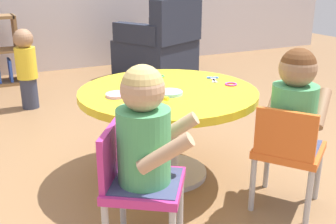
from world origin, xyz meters
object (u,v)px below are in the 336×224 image
(craft_table, at_px, (168,109))
(craft_scissors, at_px, (213,79))
(seated_child_right, at_px, (294,103))
(child_chair_left, at_px, (136,183))
(seated_child_left, at_px, (145,131))
(rolling_pin, at_px, (147,95))
(armchair_dark, at_px, (159,48))
(child_chair_right, at_px, (288,151))
(toddler_standing, at_px, (26,66))

(craft_table, height_order, craft_scissors, craft_scissors)
(craft_scissors, bearing_deg, seated_child_right, -84.85)
(child_chair_left, height_order, seated_child_left, seated_child_left)
(craft_table, xyz_separation_m, rolling_pin, (-0.18, -0.13, 0.14))
(seated_child_left, relative_size, armchair_dark, 0.53)
(seated_child_left, bearing_deg, child_chair_right, -0.68)
(craft_table, xyz_separation_m, toddler_standing, (-0.52, 1.62, -0.04))
(rolling_pin, bearing_deg, craft_scissors, 22.20)
(seated_child_left, distance_m, armchair_dark, 3.01)
(seated_child_left, relative_size, seated_child_right, 1.00)
(seated_child_right, distance_m, armchair_dark, 2.75)
(armchair_dark, distance_m, rolling_pin, 2.56)
(child_chair_left, height_order, rolling_pin, rolling_pin)
(child_chair_right, relative_size, toddler_standing, 0.80)
(armchair_dark, distance_m, toddler_standing, 1.57)
(child_chair_left, xyz_separation_m, seated_child_left, (0.03, -0.02, 0.23))
(toddler_standing, xyz_separation_m, rolling_pin, (0.34, -1.75, 0.17))
(seated_child_left, height_order, craft_scissors, seated_child_left)
(seated_child_left, bearing_deg, craft_table, 56.08)
(armchair_dark, bearing_deg, seated_child_right, -101.86)
(rolling_pin, bearing_deg, craft_table, 36.34)
(craft_table, xyz_separation_m, seated_child_right, (0.39, -0.53, 0.13))
(armchair_dark, xyz_separation_m, craft_scissors, (-0.62, -2.07, 0.20))
(toddler_standing, distance_m, craft_scissors, 1.77)
(child_chair_right, xyz_separation_m, armchair_dark, (0.60, 2.71, 0.00))
(craft_table, relative_size, rolling_pin, 4.74)
(child_chair_left, bearing_deg, armchair_dark, 63.16)
(armchair_dark, relative_size, rolling_pin, 4.71)
(seated_child_right, bearing_deg, rolling_pin, 144.41)
(toddler_standing, height_order, rolling_pin, toddler_standing)
(armchair_dark, xyz_separation_m, rolling_pin, (-1.13, -2.28, 0.23))
(child_chair_left, bearing_deg, toddler_standing, 93.10)
(child_chair_right, relative_size, armchair_dark, 0.56)
(seated_child_left, relative_size, craft_scissors, 3.58)
(seated_child_left, xyz_separation_m, armchair_dark, (1.32, 2.70, -0.22))
(armchair_dark, bearing_deg, craft_table, -113.89)
(child_chair_left, bearing_deg, craft_table, 52.62)
(craft_table, bearing_deg, seated_child_left, -123.92)
(seated_child_right, distance_m, rolling_pin, 0.69)
(armchair_dark, height_order, craft_scissors, armchair_dark)
(seated_child_left, bearing_deg, armchair_dark, 63.91)
(craft_table, xyz_separation_m, armchair_dark, (0.95, 2.15, -0.09))
(seated_child_right, bearing_deg, seated_child_left, -178.89)
(craft_table, xyz_separation_m, seated_child_left, (-0.37, -0.55, 0.13))
(seated_child_left, xyz_separation_m, child_chair_right, (0.73, -0.01, -0.23))
(rolling_pin, bearing_deg, child_chair_left, -119.68)
(child_chair_left, height_order, seated_child_right, seated_child_right)
(armchair_dark, bearing_deg, toddler_standing, -160.11)
(seated_child_right, distance_m, toddler_standing, 2.34)
(seated_child_left, distance_m, child_chair_right, 0.76)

